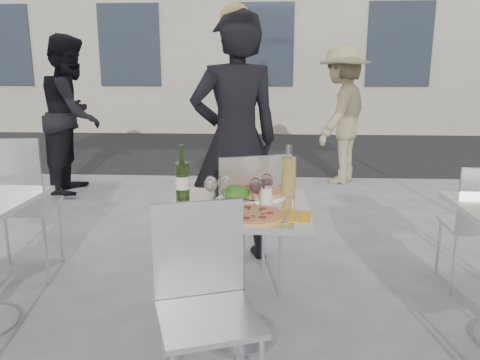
# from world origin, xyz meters

# --- Properties ---
(ground) EXTENTS (80.00, 80.00, 0.00)m
(ground) POSITION_xyz_m (0.00, 0.00, 0.00)
(ground) COLOR slate
(street_asphalt) EXTENTS (24.00, 5.00, 0.00)m
(street_asphalt) POSITION_xyz_m (0.00, 6.50, 0.00)
(street_asphalt) COLOR black
(street_asphalt) RESTS_ON ground
(main_table) EXTENTS (0.72, 0.72, 0.75)m
(main_table) POSITION_xyz_m (0.00, 0.00, 0.54)
(main_table) COLOR #B7BABF
(main_table) RESTS_ON ground
(chair_far) EXTENTS (0.54, 0.55, 0.94)m
(chair_far) POSITION_xyz_m (0.04, 0.49, 0.56)
(chair_far) COLOR silver
(chair_far) RESTS_ON ground
(chair_near) EXTENTS (0.51, 0.52, 0.88)m
(chair_near) POSITION_xyz_m (-0.11, -0.51, 0.52)
(chair_near) COLOR silver
(chair_near) RESTS_ON ground
(side_chair_lfar) EXTENTS (0.53, 0.55, 1.01)m
(side_chair_lfar) POSITION_xyz_m (-1.55, 0.62, 0.60)
(side_chair_lfar) COLOR silver
(side_chair_lfar) RESTS_ON ground
(woman_diner) EXTENTS (0.78, 0.63, 1.85)m
(woman_diner) POSITION_xyz_m (-0.09, 1.11, 0.92)
(woman_diner) COLOR black
(woman_diner) RESTS_ON ground
(pedestrian_a) EXTENTS (0.79, 0.97, 1.84)m
(pedestrian_a) POSITION_xyz_m (-2.17, 3.11, 0.92)
(pedestrian_a) COLOR black
(pedestrian_a) RESTS_ON ground
(pedestrian_b) EXTENTS (1.10, 1.31, 1.76)m
(pedestrian_b) POSITION_xyz_m (1.09, 3.77, 0.88)
(pedestrian_b) COLOR #90835C
(pedestrian_b) RESTS_ON ground
(pizza_near) EXTENTS (0.32, 0.32, 0.02)m
(pizza_near) POSITION_xyz_m (0.07, -0.19, 0.76)
(pizza_near) COLOR #E0A657
(pizza_near) RESTS_ON main_table
(pizza_far) EXTENTS (0.34, 0.34, 0.03)m
(pizza_far) POSITION_xyz_m (0.09, 0.21, 0.77)
(pizza_far) COLOR white
(pizza_far) RESTS_ON main_table
(salad_plate) EXTENTS (0.22, 0.22, 0.09)m
(salad_plate) POSITION_xyz_m (-0.02, 0.09, 0.79)
(salad_plate) COLOR white
(salad_plate) RESTS_ON main_table
(wine_bottle) EXTENTS (0.07, 0.07, 0.29)m
(wine_bottle) POSITION_xyz_m (-0.31, 0.11, 0.86)
(wine_bottle) COLOR #395620
(wine_bottle) RESTS_ON main_table
(carafe) EXTENTS (0.08, 0.08, 0.29)m
(carafe) POSITION_xyz_m (0.26, 0.19, 0.87)
(carafe) COLOR #D1B659
(carafe) RESTS_ON main_table
(sugar_shaker) EXTENTS (0.06, 0.06, 0.11)m
(sugar_shaker) POSITION_xyz_m (0.14, 0.03, 0.80)
(sugar_shaker) COLOR white
(sugar_shaker) RESTS_ON main_table
(wineglass_white_a) EXTENTS (0.07, 0.07, 0.16)m
(wineglass_white_a) POSITION_xyz_m (-0.14, -0.01, 0.86)
(wineglass_white_a) COLOR white
(wineglass_white_a) RESTS_ON main_table
(wineglass_white_b) EXTENTS (0.07, 0.07, 0.16)m
(wineglass_white_b) POSITION_xyz_m (-0.08, 0.04, 0.86)
(wineglass_white_b) COLOR white
(wineglass_white_b) RESTS_ON main_table
(wineglass_red_a) EXTENTS (0.07, 0.07, 0.16)m
(wineglass_red_a) POSITION_xyz_m (0.09, -0.03, 0.86)
(wineglass_red_a) COLOR white
(wineglass_red_a) RESTS_ON main_table
(wineglass_red_b) EXTENTS (0.07, 0.07, 0.16)m
(wineglass_red_b) POSITION_xyz_m (0.15, 0.06, 0.86)
(wineglass_red_b) COLOR white
(wineglass_red_b) RESTS_ON main_table
(napkin_left) EXTENTS (0.20, 0.20, 0.01)m
(napkin_left) POSITION_xyz_m (-0.23, -0.21, 0.75)
(napkin_left) COLOR #FFAF16
(napkin_left) RESTS_ON main_table
(napkin_right) EXTENTS (0.20, 0.20, 0.01)m
(napkin_right) POSITION_xyz_m (0.27, -0.17, 0.75)
(napkin_right) COLOR #FFAF16
(napkin_right) RESTS_ON main_table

